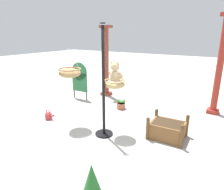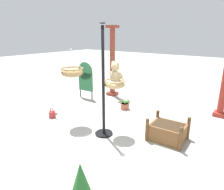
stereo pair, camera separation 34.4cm
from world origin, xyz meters
name	(u,v)px [view 1 (the left image)]	position (x,y,z in m)	size (l,w,h in m)	color
ground_plane	(110,134)	(0.00, 0.00, 0.00)	(40.00, 40.00, 0.00)	#ADAAA3
display_pole_central	(104,102)	(-0.11, -0.11, 0.85)	(0.44, 0.44, 2.65)	black
hanging_basket_with_teddy	(115,84)	(0.04, 0.14, 1.28)	(0.52, 0.52, 0.66)	tan
teddy_bear	(115,74)	(0.04, 0.16, 1.51)	(0.36, 0.32, 0.53)	tan
hanging_basket_left_high	(70,73)	(-1.18, -0.10, 1.46)	(0.59, 0.59, 0.73)	#A37F51
greenhouse_pillar_left	(220,68)	(1.98, 2.93, 1.44)	(0.36, 0.36, 2.98)	#9E2D23
greenhouse_pillar_right	(106,63)	(-1.97, 2.71, 1.31)	(0.38, 0.38, 2.72)	brown
wooden_planter_box	(167,129)	(1.26, 0.59, 0.22)	(0.89, 0.75, 0.56)	brown
potted_plant_flowering_red	(121,105)	(-0.67, 1.67, 0.13)	(0.36, 0.37, 0.34)	#AD563D
potted_plant_bushy_green	(92,184)	(0.96, -1.95, 0.34)	(0.29, 0.29, 0.67)	#2D5638
display_sign_board	(80,78)	(-2.54, 1.76, 0.83)	(0.68, 0.08, 1.40)	#286B3D
watering_can	(49,116)	(-2.02, -0.23, 0.10)	(0.35, 0.20, 0.30)	#B23333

